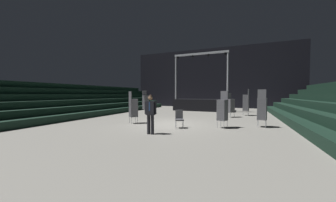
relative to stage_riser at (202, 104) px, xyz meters
The scene contains 13 objects.
ground_plane 9.76m from the stage_riser, 90.00° to the right, with size 22.00×30.00×0.10m, color gray.
arena_end_wall 6.20m from the stage_riser, 90.00° to the left, with size 22.00×0.30×8.00m, color black.
bleacher_bank_left 12.38m from the stage_riser, 135.05° to the right, with size 4.50×24.00×2.70m.
stage_riser is the anchor object (origin of this frame).
man_with_tie 12.60m from the stage_riser, 88.48° to the right, with size 0.57×0.26×1.77m.
chair_stack_front_left 6.65m from the stage_riser, 129.67° to the right, with size 0.61×0.61×2.14m.
chair_stack_front_right 10.58m from the stage_riser, 101.25° to the right, with size 0.62×0.62×1.96m.
chair_stack_mid_left 10.30m from the stage_riser, 72.21° to the right, with size 0.57×0.57×1.96m.
chair_stack_mid_right 5.97m from the stage_riser, 56.92° to the right, with size 0.62×0.62×1.88m.
chair_stack_mid_centre 10.12m from the stage_riser, 59.70° to the right, with size 0.52×0.52×2.05m.
chair_stack_rear_left 5.51m from the stage_riser, 37.19° to the right, with size 0.50×0.50×2.22m.
equipment_road_case 5.97m from the stage_riser, 139.13° to the right, with size 0.90×0.60×0.46m, color black.
loose_chair_near_man 10.70m from the stage_riser, 84.51° to the right, with size 0.58×0.58×0.95m.
Camera 1 is at (4.14, -9.89, 1.80)m, focal length 19.13 mm.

